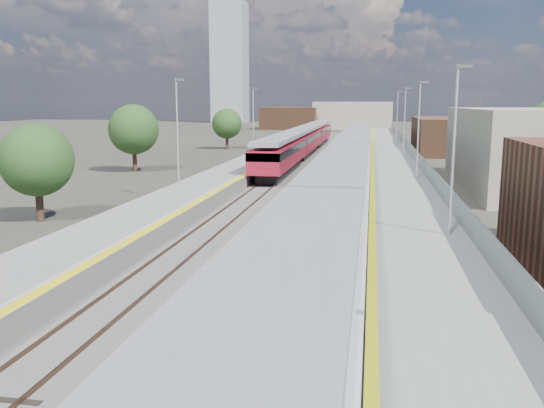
# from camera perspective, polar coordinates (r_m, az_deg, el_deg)

# --- Properties ---
(ground) EXTENTS (320.00, 320.00, 0.00)m
(ground) POSITION_cam_1_polar(r_m,az_deg,el_deg) (54.77, 6.54, 2.75)
(ground) COLOR #47443A
(ground) RESTS_ON ground
(ballast_bed) EXTENTS (10.50, 155.00, 0.06)m
(ballast_bed) POSITION_cam_1_polar(r_m,az_deg,el_deg) (57.41, 4.45, 3.15)
(ballast_bed) COLOR #565451
(ballast_bed) RESTS_ON ground
(tracks) EXTENTS (8.96, 160.00, 0.17)m
(tracks) POSITION_cam_1_polar(r_m,az_deg,el_deg) (59.01, 5.18, 3.40)
(tracks) COLOR #4C3323
(tracks) RESTS_ON ground
(platform_right) EXTENTS (4.70, 155.00, 8.52)m
(platform_right) POSITION_cam_1_polar(r_m,az_deg,el_deg) (57.14, 12.00, 3.44)
(platform_right) COLOR slate
(platform_right) RESTS_ON ground
(platform_left) EXTENTS (4.30, 155.00, 8.52)m
(platform_left) POSITION_cam_1_polar(r_m,az_deg,el_deg) (58.36, -2.22, 3.77)
(platform_left) COLOR slate
(platform_left) RESTS_ON ground
(buildings) EXTENTS (72.00, 185.50, 40.00)m
(buildings) POSITION_cam_1_polar(r_m,az_deg,el_deg) (144.46, 1.40, 11.56)
(buildings) COLOR brown
(buildings) RESTS_ON ground
(green_train) EXTENTS (3.07, 85.23, 3.37)m
(green_train) POSITION_cam_1_polar(r_m,az_deg,el_deg) (40.69, 7.58, 3.58)
(green_train) COLOR black
(green_train) RESTS_ON ground
(red_train) EXTENTS (2.84, 57.60, 3.58)m
(red_train) POSITION_cam_1_polar(r_m,az_deg,el_deg) (74.51, 3.21, 6.36)
(red_train) COLOR black
(red_train) RESTS_ON ground
(tree_a) EXTENTS (4.22, 4.22, 5.72)m
(tree_a) POSITION_cam_1_polar(r_m,az_deg,el_deg) (36.00, -22.29, 4.03)
(tree_a) COLOR #382619
(tree_a) RESTS_ON ground
(tree_b) EXTENTS (4.96, 4.96, 6.73)m
(tree_b) POSITION_cam_1_polar(r_m,az_deg,el_deg) (59.18, -13.56, 7.19)
(tree_b) COLOR #382619
(tree_b) RESTS_ON ground
(tree_c) EXTENTS (4.41, 4.41, 5.97)m
(tree_c) POSITION_cam_1_polar(r_m,az_deg,el_deg) (86.06, -4.49, 7.93)
(tree_c) COLOR #382619
(tree_c) RESTS_ON ground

